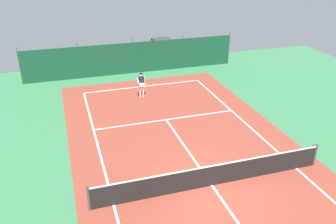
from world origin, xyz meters
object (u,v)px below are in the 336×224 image
tennis_net (212,175)px  water_bottle (314,145)px  parked_car (163,49)px  tennis_player (141,83)px  tennis_ball_near_player (154,83)px

tennis_net → water_bottle: size_ratio=42.17×
parked_car → water_bottle: (2.75, -16.69, -0.72)m
tennis_player → water_bottle: bearing=128.6°
tennis_player → parked_car: parked_car is taller
tennis_net → parked_car: 18.30m
tennis_player → tennis_ball_near_player: tennis_player is taller
tennis_ball_near_player → water_bottle: size_ratio=0.28×
water_bottle → tennis_ball_near_player: bearing=115.6°
tennis_ball_near_player → water_bottle: bearing=-64.4°
tennis_player → tennis_ball_near_player: size_ratio=24.85×
tennis_net → tennis_player: 10.11m
tennis_ball_near_player → water_bottle: water_bottle is taller
tennis_ball_near_player → water_bottle: (5.21, -10.88, 0.09)m
tennis_net → tennis_player: tennis_player is taller
parked_car → water_bottle: 16.93m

